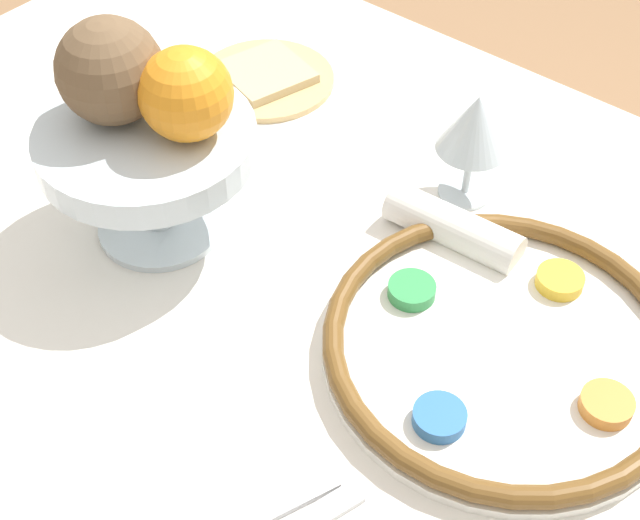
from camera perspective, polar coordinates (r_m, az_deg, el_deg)
dining_table at (r=1.20m, az=0.39°, el=-13.30°), size 1.35×0.90×0.74m
seder_plate at (r=0.85m, az=11.65°, el=-5.37°), size 0.34×0.34×0.03m
wine_glass at (r=0.95m, az=9.89°, el=8.45°), size 0.08×0.08×0.13m
fruit_stand at (r=0.90m, az=-10.96°, el=6.79°), size 0.22×0.22×0.13m
orange_fruit at (r=0.85m, az=-8.58°, el=10.45°), size 0.09×0.09×0.09m
coconut at (r=0.88m, az=-13.29°, el=11.69°), size 0.10×0.10×0.10m
bread_plate at (r=1.16m, az=-3.50°, el=11.60°), size 0.18×0.18×0.02m
napkin_roll at (r=0.93m, az=8.51°, el=2.06°), size 0.15×0.05×0.04m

